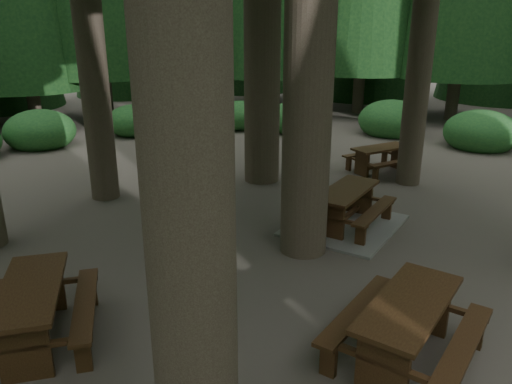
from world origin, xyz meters
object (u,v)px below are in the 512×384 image
picnic_table_d (381,155)px  picnic_table_e (408,322)px  picnic_table_a (345,214)px  picnic_table_b (33,306)px

picnic_table_d → picnic_table_e: size_ratio=0.71×
picnic_table_d → picnic_table_a: bearing=-141.9°
picnic_table_e → picnic_table_d: bearing=23.8°
picnic_table_b → picnic_table_e: picnic_table_e is taller
picnic_table_b → picnic_table_a: bearing=-65.0°
picnic_table_b → picnic_table_d: (9.42, 3.30, -0.07)m
picnic_table_a → picnic_table_e: size_ratio=1.25×
picnic_table_a → picnic_table_b: picnic_table_b is taller
picnic_table_a → picnic_table_d: size_ratio=1.77×
picnic_table_a → picnic_table_d: bearing=9.4°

